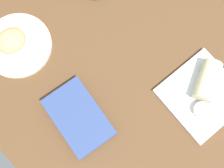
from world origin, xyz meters
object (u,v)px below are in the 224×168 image
object	(u,v)px
round_plate	(18,45)
scone_pastry	(11,41)
square_plate	(202,95)
breakfast_wrap	(208,81)
sauce_cup	(201,110)
book_stack	(79,118)

from	to	relation	value
round_plate	scone_pastry	xyz separation A→B (cm)	(-1.23, -0.59, 3.41)
square_plate	breakfast_wrap	xyz separation A→B (cm)	(-2.19, 3.36, 3.89)
round_plate	sauce_cup	distance (cm)	62.49
square_plate	breakfast_wrap	world-z (taller)	breakfast_wrap
book_stack	sauce_cup	bearing A→B (deg)	49.73
sauce_cup	breakfast_wrap	bearing A→B (deg)	123.05
book_stack	square_plate	bearing A→B (deg)	56.68
round_plate	sauce_cup	size ratio (longest dim) A/B	4.54
breakfast_wrap	book_stack	size ratio (longest dim) A/B	0.53
round_plate	sauce_cup	xyz separation A→B (cm)	(56.12, 27.38, 2.22)
scone_pastry	square_plate	bearing A→B (deg)	30.50
round_plate	square_plate	bearing A→B (deg)	30.61
square_plate	round_plate	bearing A→B (deg)	-149.39
round_plate	book_stack	size ratio (longest dim) A/B	0.95
scone_pastry	square_plate	xyz separation A→B (cm)	(54.62, 32.18, -3.31)
round_plate	breakfast_wrap	size ratio (longest dim) A/B	1.78
sauce_cup	breakfast_wrap	world-z (taller)	breakfast_wrap
scone_pastry	sauce_cup	xyz separation A→B (cm)	(57.36, 27.97, -1.19)
square_plate	sauce_cup	distance (cm)	5.45
round_plate	breakfast_wrap	bearing A→B (deg)	34.32
square_plate	book_stack	xyz separation A→B (cm)	(-21.79, -33.15, 0.93)
sauce_cup	round_plate	bearing A→B (deg)	-153.99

